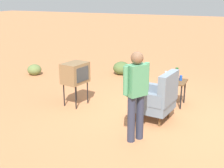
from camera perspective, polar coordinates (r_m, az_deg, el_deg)
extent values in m
plane|color=#C17A4C|center=(6.64, 8.62, -6.32)|extent=(60.00, 60.00, 0.00)
cylinder|color=brown|center=(6.85, 6.47, -4.49)|extent=(0.05, 0.05, 0.22)
cylinder|color=brown|center=(6.40, 4.47, -6.00)|extent=(0.05, 0.05, 0.22)
cylinder|color=brown|center=(6.66, 10.64, -5.30)|extent=(0.05, 0.05, 0.22)
cylinder|color=brown|center=(6.20, 8.90, -6.93)|extent=(0.05, 0.05, 0.22)
cube|color=slate|center=(6.45, 7.69, -3.93)|extent=(0.85, 0.85, 0.20)
cube|color=slate|center=(6.20, 10.56, -0.81)|extent=(0.77, 0.26, 0.64)
cube|color=slate|center=(6.65, 8.87, -1.22)|extent=(0.23, 0.70, 0.26)
cube|color=slate|center=(6.09, 6.58, -2.84)|extent=(0.23, 0.70, 0.26)
cylinder|color=black|center=(7.62, 10.20, -1.03)|extent=(0.04, 0.04, 0.57)
cylinder|color=black|center=(7.20, 9.36, -2.04)|extent=(0.04, 0.04, 0.57)
cylinder|color=black|center=(7.54, 13.51, -1.43)|extent=(0.04, 0.04, 0.57)
cylinder|color=black|center=(7.12, 12.85, -2.48)|extent=(0.04, 0.04, 0.57)
cube|color=brown|center=(7.28, 11.62, 0.51)|extent=(0.56, 0.56, 0.03)
cylinder|color=black|center=(7.00, -6.83, -2.58)|extent=(0.03, 0.03, 0.55)
cylinder|color=black|center=(7.32, -4.62, -1.63)|extent=(0.03, 0.03, 0.55)
cylinder|color=black|center=(7.23, -9.02, -2.04)|extent=(0.03, 0.03, 0.55)
cylinder|color=black|center=(7.54, -6.78, -1.14)|extent=(0.03, 0.03, 0.55)
cube|color=olive|center=(7.12, -6.95, 2.09)|extent=(0.67, 0.54, 0.48)
cube|color=#383D3F|center=(6.98, -5.54, 1.84)|extent=(0.42, 0.08, 0.34)
cylinder|color=#2D3347|center=(5.55, 5.26, -6.14)|extent=(0.14, 0.14, 0.86)
cylinder|color=#2D3347|center=(5.43, 3.65, -6.63)|extent=(0.14, 0.14, 0.86)
cube|color=#4C9366|center=(5.25, 4.64, 0.75)|extent=(0.42, 0.37, 0.56)
cylinder|color=#4C9366|center=(5.40, 6.60, 1.44)|extent=(0.09, 0.09, 0.50)
cylinder|color=#4C9366|center=(5.10, 2.58, 0.62)|extent=(0.09, 0.09, 0.50)
sphere|color=brown|center=(5.16, 4.74, 4.91)|extent=(0.22, 0.22, 0.22)
cylinder|color=#1E5623|center=(7.22, 12.07, 1.79)|extent=(0.07, 0.07, 0.32)
cylinder|color=silver|center=(7.32, 10.11, 1.62)|extent=(0.06, 0.06, 0.20)
cylinder|color=blue|center=(7.30, 12.83, 1.11)|extent=(0.07, 0.07, 0.12)
cylinder|color=red|center=(7.47, 12.09, 1.52)|extent=(0.07, 0.07, 0.12)
cylinder|color=silver|center=(7.12, 11.24, 1.06)|extent=(0.09, 0.09, 0.18)
sphere|color=yellow|center=(7.09, 11.30, 2.14)|extent=(0.07, 0.07, 0.07)
sphere|color=#E04C66|center=(7.12, 11.45, 2.21)|extent=(0.07, 0.07, 0.07)
sphere|color=orange|center=(7.06, 11.12, 2.09)|extent=(0.07, 0.07, 0.07)
ellipsoid|color=#516B38|center=(9.94, 1.80, 3.03)|extent=(0.55, 0.55, 0.42)
ellipsoid|color=olive|center=(10.20, -14.40, 2.65)|extent=(0.45, 0.45, 0.35)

